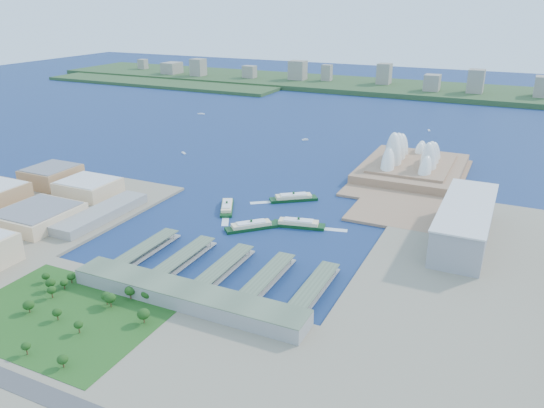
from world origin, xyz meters
The scene contains 20 objects.
ground centered at (0.00, 0.00, 0.00)m, with size 3000.00×3000.00×0.00m, color #0F214A.
south_land centered at (0.00, -210.00, 1.50)m, with size 720.00×180.00×3.00m, color gray.
east_land centered at (240.00, -50.00, 1.50)m, with size 240.00×500.00×3.00m, color gray.
peninsula centered at (107.50, 260.00, 1.50)m, with size 135.00×220.00×3.00m, color #956F51.
far_shore centered at (0.00, 980.00, 6.00)m, with size 2200.00×260.00×12.00m, color #2D4926.
opera_house centered at (105.00, 280.00, 32.00)m, with size 134.00×180.00×58.00m, color white, non-canonical shape.
toaster_building centered at (195.00, 80.00, 20.50)m, with size 45.00×155.00×35.00m, color gray.
west_buildings centered at (-250.00, -70.00, 16.50)m, with size 200.00×280.00×27.00m, color #A77C53, non-canonical shape.
ferry_wharves centered at (14.00, -75.00, 4.65)m, with size 184.00×90.00×9.30m, color #516049, non-canonical shape.
terminal_building centered at (15.00, -135.00, 9.00)m, with size 200.00×28.00×12.00m, color gray.
park centered at (-60.00, -190.00, 11.00)m, with size 150.00×110.00×16.00m, color #194714, non-canonical shape.
far_skyline centered at (0.00, 960.00, 39.50)m, with size 1900.00×140.00×55.00m, color gray, non-canonical shape.
ferry_a centered at (-58.81, 56.04, 4.89)m, with size 13.17×51.73×9.78m, color #0D3714, non-canonical shape.
ferry_b centered at (-1.42, 115.06, 5.35)m, with size 14.39×56.54×10.69m, color #0D3714, non-canonical shape.
ferry_c centered at (-8.40, 19.04, 5.19)m, with size 13.98×54.91×10.38m, color #0D3714, non-canonical shape.
ferry_d centered at (33.90, 45.57, 5.25)m, with size 14.13×55.50×10.50m, color #0D3714, non-canonical shape.
boat_a centered at (-235.93, 230.16, 1.18)m, with size 3.06×12.25×2.36m, color white, non-canonical shape.
boat_b centered at (-96.21, 387.47, 1.43)m, with size 3.70×10.57×2.85m, color white, non-canonical shape.
boat_d centered at (-373.32, 496.95, 1.24)m, with size 3.21×14.66×2.47m, color white, non-canonical shape.
boat_e centered at (81.72, 547.71, 1.28)m, with size 3.33×10.47×2.57m, color white, non-canonical shape.
Camera 1 is at (227.38, -429.54, 224.47)m, focal length 35.00 mm.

